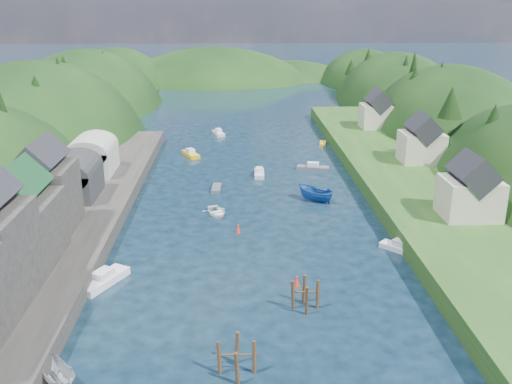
{
  "coord_description": "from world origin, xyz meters",
  "views": [
    {
      "loc": [
        -2.84,
        -45.24,
        29.03
      ],
      "look_at": [
        0.0,
        28.0,
        4.0
      ],
      "focal_mm": 40.0,
      "sensor_mm": 36.0,
      "label": 1
    }
  ],
  "objects_px": {
    "piling_cluster_far": "(305,297)",
    "channel_buoy_far": "(238,229)",
    "piling_cluster_near": "(237,360)",
    "channel_buoy_near": "(297,281)"
  },
  "relations": [
    {
      "from": "piling_cluster_near",
      "to": "channel_buoy_far",
      "type": "height_order",
      "value": "piling_cluster_near"
    },
    {
      "from": "piling_cluster_near",
      "to": "channel_buoy_near",
      "type": "xyz_separation_m",
      "value": [
        6.47,
        14.72,
        -0.71
      ]
    },
    {
      "from": "piling_cluster_near",
      "to": "channel_buoy_near",
      "type": "distance_m",
      "value": 16.1
    },
    {
      "from": "channel_buoy_near",
      "to": "channel_buoy_far",
      "type": "xyz_separation_m",
      "value": [
        -6.11,
        14.76,
        0.0
      ]
    },
    {
      "from": "piling_cluster_far",
      "to": "channel_buoy_far",
      "type": "xyz_separation_m",
      "value": [
        -6.4,
        19.5,
        -0.77
      ]
    },
    {
      "from": "piling_cluster_near",
      "to": "channel_buoy_near",
      "type": "bearing_deg",
      "value": 66.26
    },
    {
      "from": "piling_cluster_far",
      "to": "channel_buoy_near",
      "type": "bearing_deg",
      "value": 93.59
    },
    {
      "from": "piling_cluster_far",
      "to": "piling_cluster_near",
      "type": "bearing_deg",
      "value": -124.14
    },
    {
      "from": "piling_cluster_near",
      "to": "channel_buoy_far",
      "type": "relative_size",
      "value": 3.2
    },
    {
      "from": "channel_buoy_far",
      "to": "channel_buoy_near",
      "type": "bearing_deg",
      "value": -67.53
    }
  ]
}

